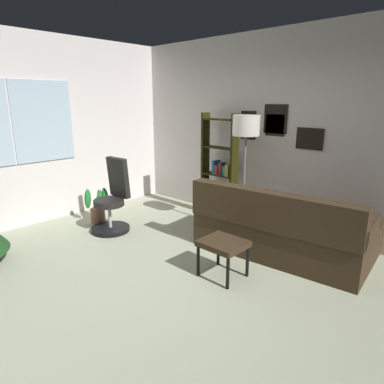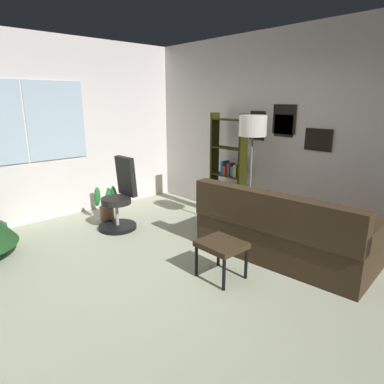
% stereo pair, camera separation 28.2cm
% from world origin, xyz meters
% --- Properties ---
extents(ground_plane, '(4.63, 5.58, 0.10)m').
position_xyz_m(ground_plane, '(0.00, 0.00, -0.05)').
color(ground_plane, '#B0B799').
extents(wall_back_with_windows, '(4.63, 0.12, 2.85)m').
position_xyz_m(wall_back_with_windows, '(-0.02, 2.84, 1.43)').
color(wall_back_with_windows, silver).
rests_on(wall_back_with_windows, ground_plane).
extents(wall_right_with_frames, '(0.12, 5.58, 2.85)m').
position_xyz_m(wall_right_with_frames, '(2.36, 0.00, 1.42)').
color(wall_right_with_frames, silver).
rests_on(wall_right_with_frames, ground_plane).
extents(couch, '(1.79, 2.13, 0.88)m').
position_xyz_m(couch, '(1.58, -0.67, 0.31)').
color(couch, '#382A1A').
rests_on(couch, ground_plane).
extents(footstool, '(0.41, 0.47, 0.41)m').
position_xyz_m(footstool, '(0.53, -0.39, 0.36)').
color(footstool, '#382A1A').
rests_on(footstool, ground_plane).
extents(office_chair, '(0.56, 0.56, 1.08)m').
position_xyz_m(office_chair, '(0.51, 1.65, 0.41)').
color(office_chair, black).
rests_on(office_chair, ground_plane).
extents(bookshelf, '(0.18, 0.64, 1.69)m').
position_xyz_m(bookshelf, '(2.10, 0.92, 0.75)').
color(bookshelf, black).
rests_on(bookshelf, ground_plane).
extents(floor_lamp, '(0.37, 0.37, 1.69)m').
position_xyz_m(floor_lamp, '(1.77, 0.22, 1.44)').
color(floor_lamp, slate).
rests_on(floor_lamp, ground_plane).
extents(potted_plant, '(0.35, 0.38, 0.58)m').
position_xyz_m(potted_plant, '(0.54, 2.10, 0.27)').
color(potted_plant, '#8C5946').
rests_on(potted_plant, ground_plane).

